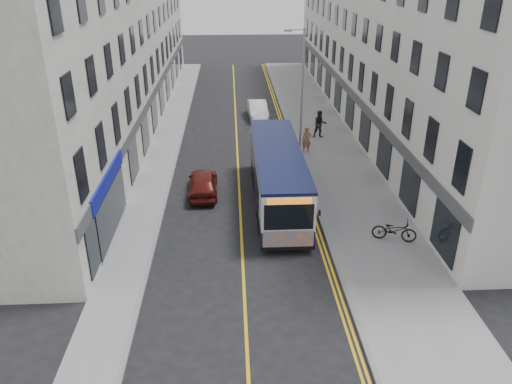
{
  "coord_description": "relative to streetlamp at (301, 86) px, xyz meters",
  "views": [
    {
      "loc": [
        -0.36,
        -17.71,
        11.94
      ],
      "look_at": [
        0.76,
        4.14,
        1.6
      ],
      "focal_mm": 35.0,
      "sensor_mm": 36.0,
      "label": 1
    }
  ],
  "objects": [
    {
      "name": "bicycle",
      "position": [
        2.81,
        -12.23,
        -3.74
      ],
      "size": [
        2.11,
        1.24,
        1.05
      ],
      "primitive_type": "imported",
      "rotation": [
        0.0,
        0.0,
        1.28
      ],
      "color": "black",
      "rests_on": "pavement_east"
    },
    {
      "name": "city_bus",
      "position": [
        -2.18,
        -7.93,
        -2.72
      ],
      "size": [
        2.44,
        10.45,
        3.03
      ],
      "color": "black",
      "rests_on": "ground"
    },
    {
      "name": "pavement_east",
      "position": [
        2.08,
        -2.0,
        -4.32
      ],
      "size": [
        4.5,
        64.0,
        0.12
      ],
      "primitive_type": "cube",
      "color": "gray",
      "rests_on": "ground"
    },
    {
      "name": "terrace_west",
      "position": [
        -13.17,
        7.0,
        2.12
      ],
      "size": [
        6.0,
        46.0,
        13.0
      ],
      "primitive_type": "cube",
      "color": "silver",
      "rests_on": "ground"
    },
    {
      "name": "terrace_east",
      "position": [
        7.33,
        7.0,
        2.12
      ],
      "size": [
        6.0,
        46.0,
        13.0
      ],
      "primitive_type": "cube",
      "color": "silver",
      "rests_on": "ground"
    },
    {
      "name": "road_dbl_yellow_inner",
      "position": [
        -0.62,
        -2.0,
        -4.38
      ],
      "size": [
        0.1,
        64.0,
        0.01
      ],
      "primitive_type": "cube",
      "color": "gold",
      "rests_on": "ground"
    },
    {
      "name": "road_centre_line",
      "position": [
        -4.17,
        -2.0,
        -4.38
      ],
      "size": [
        0.12,
        64.0,
        0.01
      ],
      "primitive_type": "cube",
      "color": "gold",
      "rests_on": "ground"
    },
    {
      "name": "road_dbl_yellow_outer",
      "position": [
        -0.42,
        -2.0,
        -4.38
      ],
      "size": [
        0.1,
        64.0,
        0.01
      ],
      "primitive_type": "cube",
      "color": "gold",
      "rests_on": "ground"
    },
    {
      "name": "pedestrian_far",
      "position": [
        1.8,
        2.3,
        -3.28
      ],
      "size": [
        0.98,
        0.78,
        1.96
      ],
      "primitive_type": "imported",
      "rotation": [
        0.0,
        0.0,
        0.04
      ],
      "color": "black",
      "rests_on": "pavement_east"
    },
    {
      "name": "kerb_east",
      "position": [
        -0.17,
        -2.0,
        -4.32
      ],
      "size": [
        0.18,
        64.0,
        0.13
      ],
      "primitive_type": "cube",
      "color": "slate",
      "rests_on": "ground"
    },
    {
      "name": "pavement_west",
      "position": [
        -9.17,
        -2.0,
        -4.32
      ],
      "size": [
        2.0,
        64.0,
        0.12
      ],
      "primitive_type": "cube",
      "color": "gray",
      "rests_on": "ground"
    },
    {
      "name": "pedestrian_near",
      "position": [
        0.43,
        -0.63,
        -3.4
      ],
      "size": [
        0.65,
        0.45,
        1.72
      ],
      "primitive_type": "imported",
      "rotation": [
        0.0,
        0.0,
        -0.06
      ],
      "color": "brown",
      "rests_on": "pavement_east"
    },
    {
      "name": "car_white",
      "position": [
        -2.37,
        7.7,
        -3.71
      ],
      "size": [
        1.63,
        4.17,
        1.35
      ],
      "primitive_type": "imported",
      "rotation": [
        0.0,
        0.0,
        0.05
      ],
      "color": "silver",
      "rests_on": "ground"
    },
    {
      "name": "car_maroon",
      "position": [
        -6.17,
        -6.56,
        -3.71
      ],
      "size": [
        1.68,
        3.97,
        1.34
      ],
      "primitive_type": "imported",
      "rotation": [
        0.0,
        0.0,
        3.17
      ],
      "color": "#53120D",
      "rests_on": "ground"
    },
    {
      "name": "kerb_west",
      "position": [
        -8.17,
        -2.0,
        -4.32
      ],
      "size": [
        0.18,
        64.0,
        0.13
      ],
      "primitive_type": "cube",
      "color": "slate",
      "rests_on": "ground"
    },
    {
      "name": "streetlamp",
      "position": [
        0.0,
        0.0,
        0.0
      ],
      "size": [
        1.32,
        0.18,
        8.0
      ],
      "color": "gray",
      "rests_on": "ground"
    },
    {
      "name": "ground",
      "position": [
        -4.17,
        -14.0,
        -4.38
      ],
      "size": [
        140.0,
        140.0,
        0.0
      ],
      "primitive_type": "plane",
      "color": "black",
      "rests_on": "ground"
    }
  ]
}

